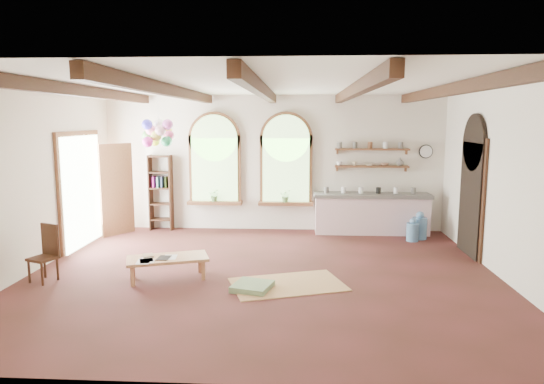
# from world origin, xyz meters

# --- Properties ---
(floor) EXTENTS (8.00, 8.00, 0.00)m
(floor) POSITION_xyz_m (0.00, 0.00, 0.00)
(floor) COLOR #532322
(floor) RESTS_ON ground
(ceiling_beams) EXTENTS (6.20, 6.80, 0.18)m
(ceiling_beams) POSITION_xyz_m (0.00, 0.00, 3.10)
(ceiling_beams) COLOR #3E2013
(ceiling_beams) RESTS_ON ceiling
(window_left) EXTENTS (1.30, 0.28, 2.20)m
(window_left) POSITION_xyz_m (-1.40, 3.43, 1.63)
(window_left) COLOR brown
(window_left) RESTS_ON floor
(window_right) EXTENTS (1.30, 0.28, 2.20)m
(window_right) POSITION_xyz_m (0.30, 3.43, 1.63)
(window_right) COLOR brown
(window_right) RESTS_ON floor
(left_doorway) EXTENTS (0.10, 1.90, 2.50)m
(left_doorway) POSITION_xyz_m (-3.95, 1.80, 1.15)
(left_doorway) COLOR brown
(left_doorway) RESTS_ON floor
(right_doorway) EXTENTS (0.10, 1.30, 2.40)m
(right_doorway) POSITION_xyz_m (3.95, 1.50, 1.10)
(right_doorway) COLOR black
(right_doorway) RESTS_ON floor
(kitchen_counter) EXTENTS (2.68, 0.62, 0.94)m
(kitchen_counter) POSITION_xyz_m (2.30, 3.20, 0.48)
(kitchen_counter) COLOR beige
(kitchen_counter) RESTS_ON floor
(wall_shelf_lower) EXTENTS (1.70, 0.24, 0.04)m
(wall_shelf_lower) POSITION_xyz_m (2.30, 3.38, 1.55)
(wall_shelf_lower) COLOR brown
(wall_shelf_lower) RESTS_ON wall_back
(wall_shelf_upper) EXTENTS (1.70, 0.24, 0.04)m
(wall_shelf_upper) POSITION_xyz_m (2.30, 3.38, 1.95)
(wall_shelf_upper) COLOR brown
(wall_shelf_upper) RESTS_ON wall_back
(wall_clock) EXTENTS (0.32, 0.04, 0.32)m
(wall_clock) POSITION_xyz_m (3.55, 3.45, 1.90)
(wall_clock) COLOR black
(wall_clock) RESTS_ON wall_back
(bookshelf) EXTENTS (0.53, 0.32, 1.80)m
(bookshelf) POSITION_xyz_m (-2.70, 3.32, 0.90)
(bookshelf) COLOR #3E2013
(bookshelf) RESTS_ON floor
(coffee_table) EXTENTS (1.44, 0.99, 0.37)m
(coffee_table) POSITION_xyz_m (-1.56, -0.32, 0.33)
(coffee_table) COLOR #B07A50
(coffee_table) RESTS_ON floor
(side_chair) EXTENTS (0.48, 0.48, 0.94)m
(side_chair) POSITION_xyz_m (-3.55, -0.54, 0.27)
(side_chair) COLOR #3E2013
(side_chair) RESTS_ON floor
(floor_mat) EXTENTS (2.02, 1.59, 0.02)m
(floor_mat) POSITION_xyz_m (0.44, -0.50, 0.01)
(floor_mat) COLOR tan
(floor_mat) RESTS_ON floor
(floor_cushion) EXTENTS (0.69, 0.69, 0.10)m
(floor_cushion) POSITION_xyz_m (-0.10, -0.76, 0.05)
(floor_cushion) COLOR #708D61
(floor_cushion) RESTS_ON floor
(water_jug_a) EXTENTS (0.26, 0.26, 0.51)m
(water_jug_a) POSITION_xyz_m (3.10, 2.50, 0.22)
(water_jug_a) COLOR #5281AF
(water_jug_a) RESTS_ON floor
(water_jug_b) EXTENTS (0.32, 0.32, 0.62)m
(water_jug_b) POSITION_xyz_m (3.30, 2.71, 0.27)
(water_jug_b) COLOR #5281AF
(water_jug_b) RESTS_ON floor
(balloon_cluster) EXTENTS (0.77, 0.80, 1.14)m
(balloon_cluster) POSITION_xyz_m (-2.41, 2.30, 2.34)
(balloon_cluster) COLOR silver
(balloon_cluster) RESTS_ON floor
(table_book) EXTENTS (0.25, 0.29, 0.02)m
(table_book) POSITION_xyz_m (-1.98, -0.30, 0.38)
(table_book) COLOR olive
(table_book) RESTS_ON coffee_table
(tablet) EXTENTS (0.20, 0.28, 0.01)m
(tablet) POSITION_xyz_m (-1.60, -0.39, 0.38)
(tablet) COLOR black
(tablet) RESTS_ON coffee_table
(potted_plant_left) EXTENTS (0.27, 0.23, 0.30)m
(potted_plant_left) POSITION_xyz_m (-1.40, 3.32, 0.85)
(potted_plant_left) COLOR #598C4C
(potted_plant_left) RESTS_ON window_left
(potted_plant_right) EXTENTS (0.27, 0.23, 0.30)m
(potted_plant_right) POSITION_xyz_m (0.30, 3.32, 0.85)
(potted_plant_right) COLOR #598C4C
(potted_plant_right) RESTS_ON window_right
(shelf_cup_a) EXTENTS (0.12, 0.10, 0.10)m
(shelf_cup_a) POSITION_xyz_m (1.55, 3.38, 1.62)
(shelf_cup_a) COLOR white
(shelf_cup_a) RESTS_ON wall_shelf_lower
(shelf_cup_b) EXTENTS (0.10, 0.10, 0.09)m
(shelf_cup_b) POSITION_xyz_m (1.90, 3.38, 1.62)
(shelf_cup_b) COLOR beige
(shelf_cup_b) RESTS_ON wall_shelf_lower
(shelf_bowl_a) EXTENTS (0.22, 0.22, 0.05)m
(shelf_bowl_a) POSITION_xyz_m (2.25, 3.38, 1.60)
(shelf_bowl_a) COLOR beige
(shelf_bowl_a) RESTS_ON wall_shelf_lower
(shelf_bowl_b) EXTENTS (0.20, 0.20, 0.06)m
(shelf_bowl_b) POSITION_xyz_m (2.60, 3.38, 1.60)
(shelf_bowl_b) COLOR #8C664C
(shelf_bowl_b) RESTS_ON wall_shelf_lower
(shelf_vase) EXTENTS (0.18, 0.18, 0.19)m
(shelf_vase) POSITION_xyz_m (2.95, 3.38, 1.67)
(shelf_vase) COLOR slate
(shelf_vase) RESTS_ON wall_shelf_lower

